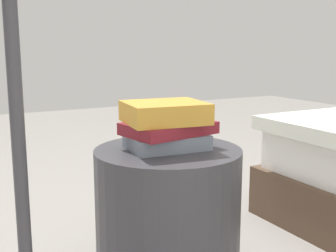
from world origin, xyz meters
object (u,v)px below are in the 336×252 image
book_maroon (169,128)px  book_ochre (165,112)px  side_table (168,217)px  book_slate (168,141)px

book_maroon → book_ochre: book_ochre is taller
side_table → book_slate: book_slate is taller
book_slate → book_maroon: size_ratio=0.89×
side_table → book_maroon: size_ratio=1.74×
book_maroon → book_ochre: 0.05m
side_table → book_ochre: (0.01, -0.01, 0.34)m
side_table → book_maroon: (-0.01, -0.01, 0.29)m
book_maroon → side_table: bearing=41.5°
side_table → book_ochre: 0.34m
book_slate → book_maroon: bearing=-165.8°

